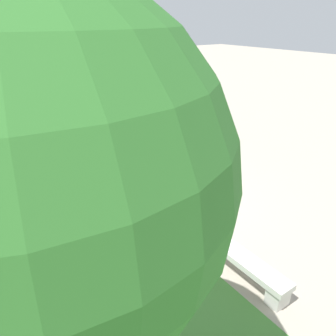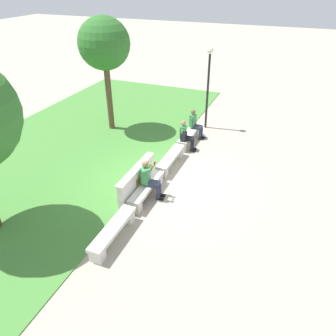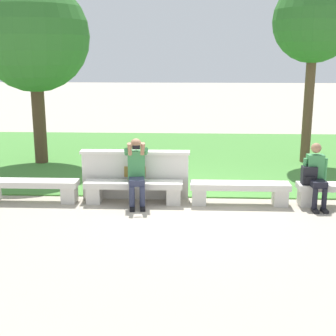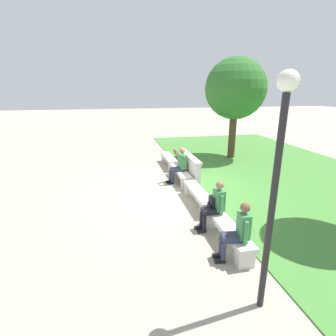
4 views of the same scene
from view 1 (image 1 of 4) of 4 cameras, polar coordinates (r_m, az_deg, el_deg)
ground_plane at (r=8.65m, az=-2.81°, el=-6.27°), size 80.00×80.00×0.00m
bench_main at (r=6.49m, az=12.94°, el=-15.84°), size 1.98×0.40×0.45m
bench_near at (r=7.75m, az=1.38°, el=-7.71°), size 1.98×0.40×0.45m
bench_mid at (r=9.32m, az=-6.34°, el=-1.88°), size 1.98×0.40×0.45m
bench_far at (r=11.08m, az=-11.69°, el=2.21°), size 1.98×0.40×0.45m
backrest_wall_with_plaque at (r=7.47m, az=-0.72°, el=-7.12°), size 2.25×0.24×1.01m
person_photographer at (r=7.61m, az=1.58°, el=-4.54°), size 0.51×0.76×1.32m
person_distant at (r=10.40m, az=-10.04°, el=3.04°), size 0.48×0.69×1.26m
person_companion at (r=11.49m, az=-12.75°, el=4.91°), size 0.48×0.70×1.26m
backpack at (r=10.30m, az=-9.82°, el=2.56°), size 0.28×0.24×0.43m
tree_behind_wall at (r=2.59m, az=-21.02°, el=-2.00°), size 2.90×2.90×4.84m
lamp_post at (r=12.20m, az=-15.14°, el=14.18°), size 0.28×0.28×3.61m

